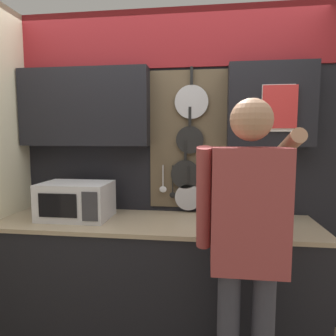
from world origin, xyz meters
The scene contains 6 objects.
base_cabinet_counter centered at (0.00, 0.00, 0.46)m, with size 2.34×0.65×0.92m.
back_wall_unit centered at (-0.02, 0.29, 1.50)m, with size 2.91×0.23×2.55m.
microwave centered at (-0.61, 0.00, 1.06)m, with size 0.52×0.36×0.28m.
knife_block centered at (0.59, 0.00, 1.02)m, with size 0.13×0.16×0.25m.
utensil_crock centered at (0.42, 0.00, 1.01)m, with size 0.11×0.11×0.34m.
person centered at (0.59, -0.58, 1.04)m, with size 0.54×0.67×1.73m.
Camera 1 is at (0.37, -2.13, 1.55)m, focal length 32.00 mm.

